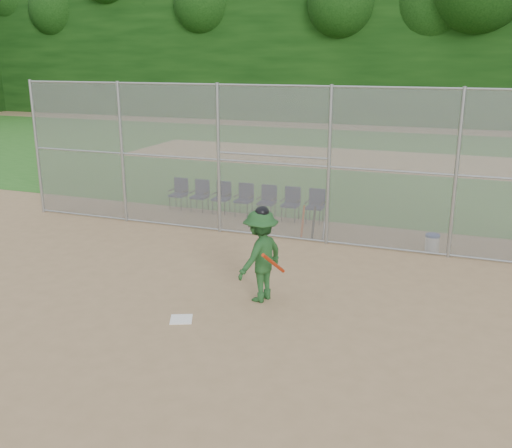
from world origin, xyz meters
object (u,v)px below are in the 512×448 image
(water_cooler, at_px, (432,243))
(chair_0, at_px, (178,194))
(home_plate, at_px, (181,319))
(batter_at_plate, at_px, (261,255))

(water_cooler, distance_m, chair_0, 7.98)
(home_plate, xyz_separation_m, batter_at_plate, (1.04, 1.37, 0.92))
(batter_at_plate, relative_size, chair_0, 2.00)
(batter_at_plate, bearing_deg, chair_0, 130.31)
(home_plate, distance_m, chair_0, 8.07)
(home_plate, bearing_deg, batter_at_plate, 52.70)
(home_plate, relative_size, batter_at_plate, 0.21)
(home_plate, height_order, water_cooler, water_cooler)
(batter_at_plate, height_order, water_cooler, batter_at_plate)
(batter_at_plate, xyz_separation_m, water_cooler, (2.96, 4.19, -0.70))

